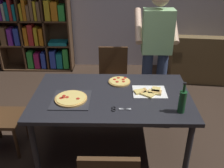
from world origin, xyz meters
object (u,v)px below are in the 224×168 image
Objects in this scene: dining_table at (112,100)px; bookshelf at (35,22)px; pepperoni_pizza_on_tray at (71,99)px; wine_bottle at (182,101)px; chair_far_side at (113,75)px; second_pizza_plain at (119,81)px; person_serving_pizza at (156,48)px; couch at (216,62)px; kitchen_scissors at (118,109)px.

dining_table is 2.82m from bookshelf.
wine_bottle reaches higher than pepperoni_pizza_on_tray.
bookshelf is 2.72m from pepperoni_pizza_on_tray.
chair_far_side is 3.52× the size of second_pizza_plain.
person_serving_pizza is (2.06, -1.59, 0.06)m from bookshelf.
pepperoni_pizza_on_tray is at bearing -110.45° from chair_far_side.
couch is at bearing 42.24° from person_serving_pizza.
couch is 0.91× the size of bookshelf.
wine_bottle reaches higher than couch.
wine_bottle reaches higher than dining_table.
bookshelf is 3.09m from kitchen_scissors.
kitchen_scissors reaches higher than dining_table.
wine_bottle is at bearing -2.79° from kitchen_scissors.
wine_bottle is at bearing -63.09° from chair_far_side.
bookshelf is at bearing 122.23° from dining_table.
chair_far_side is at bearing 92.81° from kitchen_scissors.
bookshelf is 10.12× the size of kitchen_scissors.
bookshelf is 2.60m from person_serving_pizza.
person_serving_pizza is at bearing 95.49° from wine_bottle.
pepperoni_pizza_on_tray is (-0.42, -1.12, 0.25)m from chair_far_side.
chair_far_side reaches higher than kitchen_scissors.
chair_far_side reaches higher than couch.
wine_bottle is at bearing -118.03° from couch.
second_pizza_plain is (-0.58, 0.60, -0.11)m from wine_bottle.
pepperoni_pizza_on_tray is 0.65m from second_pizza_plain.
kitchen_scissors is (-0.60, 0.03, -0.11)m from wine_bottle.
couch is at bearing 46.38° from dining_table.
bookshelf reaches higher than second_pizza_plain.
chair_far_side is 0.46× the size of bookshelf.
dining_table is 5.34× the size of wine_bottle.
person_serving_pizza is (0.56, 0.78, 0.32)m from dining_table.
chair_far_side is 0.76m from second_pizza_plain.
person_serving_pizza is 0.72m from second_pizza_plain.
pepperoni_pizza_on_tray is at bearing -163.65° from dining_table.
pepperoni_pizza_on_tray is 2.04× the size of kitchen_scissors.
person_serving_pizza is at bearing 42.59° from pepperoni_pizza_on_tray.
person_serving_pizza is at bearing -21.39° from chair_far_side.
wine_bottle is (2.16, -2.69, -0.07)m from bookshelf.
chair_far_side is (0.00, 1.00, -0.17)m from dining_table.
pepperoni_pizza_on_tray is (-2.31, -2.11, 0.46)m from couch.
chair_far_side is 2.85× the size of wine_bottle.
chair_far_side is at bearing 116.91° from wine_bottle.
wine_bottle reaches higher than chair_far_side.
second_pizza_plain is at bearing 87.85° from kitchen_scissors.
dining_table is 0.31m from second_pizza_plain.
person_serving_pizza is 6.84× the size of second_pizza_plain.
couch reaches higher than dining_table.
dining_table is at bearing -125.84° from person_serving_pizza.
wine_bottle is 1.24× the size of second_pizza_plain.
person_serving_pizza is (0.56, -0.22, 0.49)m from chair_far_side.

